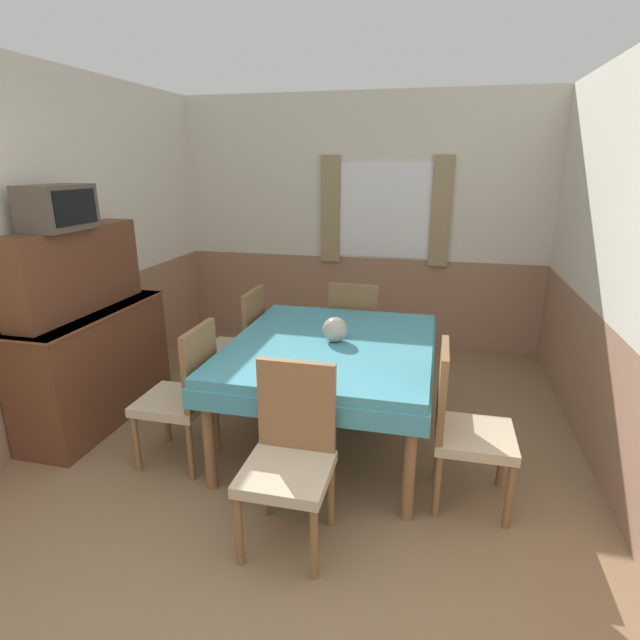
% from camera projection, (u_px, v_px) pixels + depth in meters
% --- Properties ---
extents(wall_back, '(4.20, 0.10, 2.60)m').
position_uv_depth(wall_back, '(361.00, 224.00, 5.25)').
color(wall_back, silver).
rests_on(wall_back, ground_plane).
extents(wall_left, '(0.05, 4.45, 2.60)m').
position_uv_depth(wall_left, '(66.00, 249.00, 3.78)').
color(wall_left, silver).
rests_on(wall_left, ground_plane).
extents(wall_right, '(0.05, 4.45, 2.60)m').
position_uv_depth(wall_right, '(629.00, 274.00, 2.93)').
color(wall_right, silver).
rests_on(wall_right, ground_plane).
extents(dining_table, '(1.38, 1.63, 0.75)m').
position_uv_depth(dining_table, '(331.00, 356.00, 3.43)').
color(dining_table, teal).
rests_on(dining_table, ground_plane).
extents(chair_left_near, '(0.44, 0.44, 0.96)m').
position_uv_depth(chair_left_near, '(184.00, 392.00, 3.22)').
color(chair_left_near, brown).
rests_on(chair_left_near, ground_plane).
extents(chair_right_near, '(0.44, 0.44, 0.96)m').
position_uv_depth(chair_right_near, '(462.00, 423.00, 2.84)').
color(chair_right_near, brown).
rests_on(chair_right_near, ground_plane).
extents(chair_head_window, '(0.44, 0.44, 0.96)m').
position_uv_depth(chair_head_window, '(355.00, 331.00, 4.40)').
color(chair_head_window, brown).
rests_on(chair_head_window, ground_plane).
extents(chair_left_far, '(0.44, 0.44, 0.96)m').
position_uv_depth(chair_left_far, '(241.00, 342.00, 4.12)').
color(chair_left_far, brown).
rests_on(chair_left_far, ground_plane).
extents(chair_head_near, '(0.44, 0.44, 0.96)m').
position_uv_depth(chair_head_near, '(290.00, 452.00, 2.56)').
color(chair_head_near, brown).
rests_on(chair_head_near, ground_plane).
extents(sideboard, '(0.46, 1.34, 1.49)m').
position_uv_depth(sideboard, '(91.00, 342.00, 3.76)').
color(sideboard, brown).
rests_on(sideboard, ground_plane).
extents(tv, '(0.29, 0.48, 0.30)m').
position_uv_depth(tv, '(57.00, 208.00, 3.33)').
color(tv, '#51473D').
rests_on(tv, sideboard).
extents(vase, '(0.17, 0.17, 0.17)m').
position_uv_depth(vase, '(335.00, 330.00, 3.38)').
color(vase, '#A39989').
rests_on(vase, dining_table).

